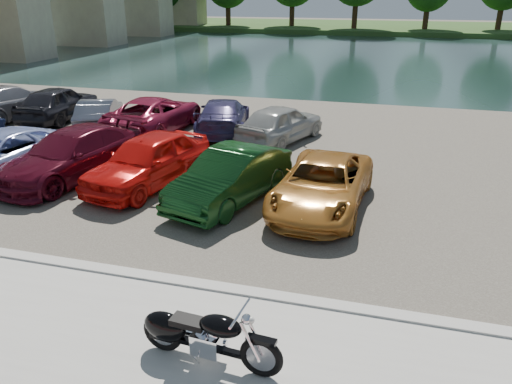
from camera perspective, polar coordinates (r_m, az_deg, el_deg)
ground at (r=8.50m, az=-10.62°, el=-18.12°), size 200.00×200.00×0.00m
kerb at (r=9.92m, az=-5.60°, el=-10.75°), size 60.00×0.30×0.14m
parking_lot at (r=17.86m, az=4.73°, el=4.43°), size 60.00×18.00×0.04m
river at (r=46.15m, az=11.99°, el=14.96°), size 120.00×40.00×0.00m
far_bank at (r=77.95m, az=13.93°, el=17.80°), size 120.00×24.00×0.60m
motorcycle at (r=7.96m, az=-6.73°, el=-15.83°), size 2.33×0.75×1.05m
car_3 at (r=16.20m, az=-20.26°, el=4.04°), size 3.17×5.41×1.47m
car_4 at (r=14.93m, az=-12.23°, el=3.57°), size 2.75×4.78×1.53m
car_5 at (r=13.45m, az=-2.92°, el=1.75°), size 2.62×4.57×1.43m
car_6 at (r=13.18m, az=7.58°, el=0.86°), size 2.46×4.84×1.31m
car_7 at (r=25.07m, az=-26.43°, el=9.21°), size 2.72×5.38×1.50m
car_8 at (r=23.91m, az=-21.67°, el=9.45°), size 1.99×4.55×1.52m
car_9 at (r=21.73m, az=-17.45°, el=8.51°), size 2.68×4.10×1.28m
car_10 at (r=20.83m, az=-11.49°, el=8.73°), size 2.58×5.22×1.43m
car_11 at (r=20.27m, az=-3.78°, el=8.68°), size 2.93×5.02×1.37m
car_12 at (r=19.01m, az=2.82°, el=7.89°), size 3.01×4.54×1.44m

